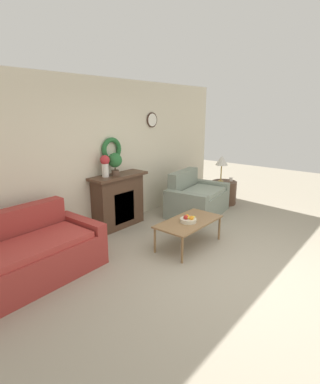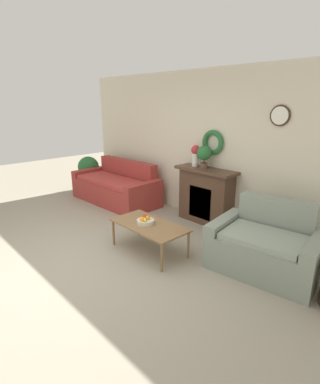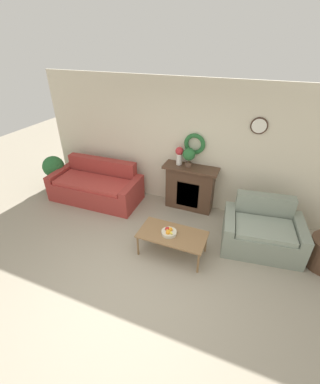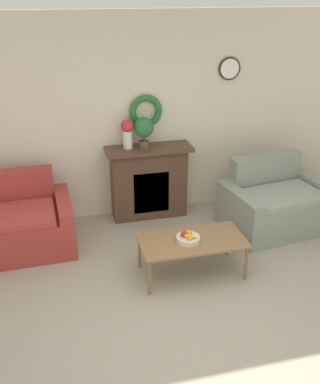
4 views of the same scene
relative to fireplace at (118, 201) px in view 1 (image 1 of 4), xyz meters
The scene contains 12 objects.
ground_plane 2.56m from the fireplace, 93.18° to the right, with size 16.00×16.00×0.00m, color #9E937F.
wall_back 0.88m from the fireplace, 123.08° to the left, with size 6.80×0.15×2.70m.
fireplace is the anchor object (origin of this frame).
couch_left 2.17m from the fireplace, 167.70° to the right, with size 2.09×1.01×0.89m.
loveseat_right 1.73m from the fireplace, 24.68° to the right, with size 1.46×1.09×0.90m.
coffee_table 1.51m from the fireplace, 84.60° to the right, with size 1.16×0.60×0.43m.
fruit_bowl 1.53m from the fireplace, 86.78° to the right, with size 0.26×0.26×0.12m.
side_table_by_loveseat 2.73m from the fireplace, 17.45° to the right, with size 0.58×0.58×0.53m.
table_lamp 2.68m from the fireplace, 16.71° to the right, with size 0.28×0.28×0.61m.
mug 2.87m from the fireplace, 18.60° to the right, with size 0.08×0.08×0.08m.
vase_on_mantel_left 0.77m from the fireplace, behind, with size 0.17×0.17×0.38m.
potted_plant_on_mantel 0.75m from the fireplace, 167.01° to the right, with size 0.26×0.26×0.40m.
Camera 1 is at (-3.47, -1.53, 2.15)m, focal length 28.00 mm.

